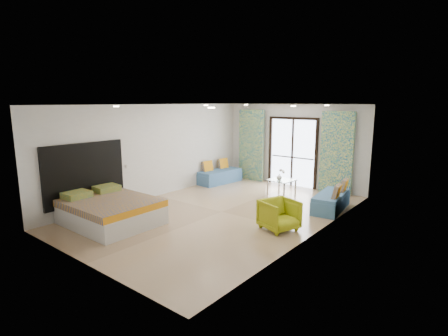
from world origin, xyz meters
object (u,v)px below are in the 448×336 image
Objects in this scene: coffee_table at (282,181)px; armchair at (279,213)px; daybed_left at (220,176)px; bed at (110,211)px; daybed_right at (332,201)px.

armchair is (1.45, -2.66, -0.04)m from coffee_table.
daybed_left reaches higher than coffee_table.
bed is 4.79m from daybed_left.
bed is at bearing -110.83° from coffee_table.
armchair reaches higher than bed.
armchair is (3.89, -2.67, 0.12)m from daybed_left.
daybed_left reaches higher than bed.
daybed_left is (-0.64, 4.75, -0.05)m from bed.
daybed_left reaches higher than daybed_right.
bed is 3.86m from armchair.
coffee_table reaches higher than bed.
daybed_right is 1.88m from coffee_table.
daybed_left is at bearing 75.89° from armchair.
coffee_table is at bearing 48.89° from armchair.
coffee_table is (1.80, 4.74, 0.11)m from bed.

